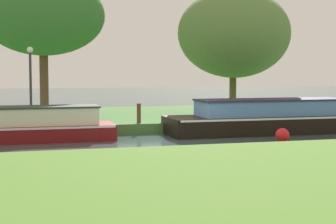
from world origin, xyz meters
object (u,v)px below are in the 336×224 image
black_barge (287,118)px  willow_tree_centre (234,33)px  mooring_post_far (305,112)px  maroon_narrowboat (26,126)px  channel_buoy (282,135)px  willow_tree_left (43,15)px  mooring_post_near (139,113)px  lamp_post (30,75)px

black_barge → willow_tree_centre: (-0.42, 4.39, 3.63)m
mooring_post_far → maroon_narrowboat: bearing=-174.2°
mooring_post_far → channel_buoy: 4.95m
willow_tree_left → willow_tree_centre: (8.62, -1.43, -0.74)m
willow_tree_centre → mooring_post_far: (1.89, -3.23, -3.47)m
maroon_narrowboat → mooring_post_near: size_ratio=8.00×
black_barge → willow_tree_left: bearing=147.2°
willow_tree_centre → lamp_post: bearing=-169.1°
maroon_narrowboat → willow_tree_centre: (9.55, 4.39, 3.65)m
black_barge → maroon_narrowboat: (-9.97, 0.00, -0.02)m
maroon_narrowboat → lamp_post: bearing=84.6°
lamp_post → channel_buoy: size_ratio=6.17×
mooring_post_near → maroon_narrowboat: bearing=-164.7°
lamp_post → channel_buoy: 9.89m
mooring_post_far → mooring_post_near: bearing=180.0°
willow_tree_centre → willow_tree_left: bearing=170.6°
willow_tree_left → mooring_post_near: willow_tree_left is taller
lamp_post → willow_tree_left: bearing=77.9°
willow_tree_left → mooring_post_near: bearing=-54.6°
maroon_narrowboat → black_barge: bearing=-0.0°
maroon_narrowboat → mooring_post_near: (4.24, 1.16, 0.26)m
lamp_post → maroon_narrowboat: bearing=-95.4°
maroon_narrowboat → mooring_post_near: 4.41m
lamp_post → mooring_post_near: lamp_post is taller
black_barge → willow_tree_centre: size_ratio=1.74×
black_barge → mooring_post_near: bearing=168.6°
lamp_post → mooring_post_near: 4.50m
mooring_post_near → willow_tree_centre: bearing=31.4°
willow_tree_left → maroon_narrowboat: bearing=-99.1°
willow_tree_left → lamp_post: size_ratio=2.15×
maroon_narrowboat → willow_tree_centre: bearing=24.7°
channel_buoy → black_barge: bearing=59.1°
willow_tree_centre → channel_buoy: willow_tree_centre is taller
willow_tree_left → willow_tree_centre: 8.76m
willow_tree_left → mooring_post_near: size_ratio=8.32×
willow_tree_left → black_barge: bearing=-32.8°
maroon_narrowboat → channel_buoy: bearing=-17.9°
willow_tree_centre → mooring_post_near: 7.08m
maroon_narrowboat → lamp_post: 3.13m
black_barge → mooring_post_far: bearing=38.4°
maroon_narrowboat → mooring_post_near: bearing=15.3°
willow_tree_left → willow_tree_centre: willow_tree_left is taller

